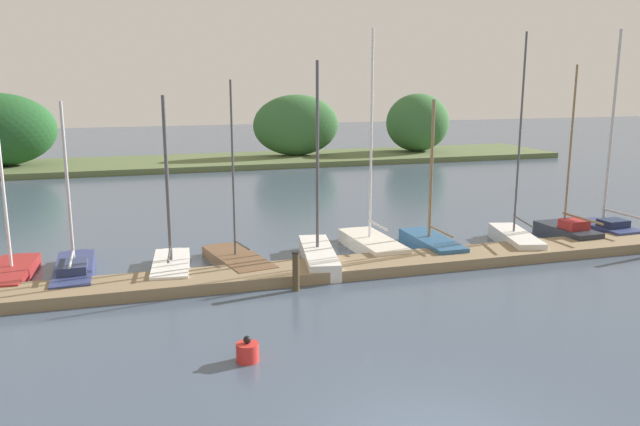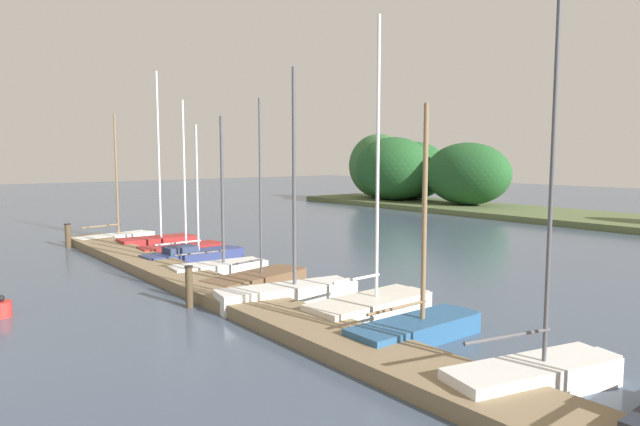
{
  "view_description": "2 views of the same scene",
  "coord_description": "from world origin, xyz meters",
  "px_view_note": "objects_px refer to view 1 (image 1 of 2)",
  "views": [
    {
      "loc": [
        -4.75,
        -8.6,
        6.22
      ],
      "look_at": [
        1.68,
        12.5,
        1.54
      ],
      "focal_mm": 35.48,
      "sensor_mm": 36.0,
      "label": 1
    },
    {
      "loc": [
        14.35,
        2.15,
        4.33
      ],
      "look_at": [
        1.32,
        12.47,
        2.61
      ],
      "focal_mm": 31.34,
      "sensor_mm": 36.0,
      "label": 2
    }
  ],
  "objects_px": {
    "sailboat_8": "(430,241)",
    "mooring_piling_1": "(296,271)",
    "sailboat_7": "(371,242)",
    "sailboat_9": "(514,237)",
    "sailboat_4": "(171,263)",
    "sailboat_10": "(566,230)",
    "sailboat_5": "(237,259)",
    "channel_buoy_0": "(247,352)",
    "sailboat_3": "(74,269)",
    "sailboat_2": "(11,270)",
    "sailboat_11": "(605,224)",
    "sailboat_6": "(318,253)"
  },
  "relations": [
    {
      "from": "sailboat_9",
      "to": "mooring_piling_1",
      "type": "bearing_deg",
      "value": 119.77
    },
    {
      "from": "sailboat_3",
      "to": "mooring_piling_1",
      "type": "height_order",
      "value": "sailboat_3"
    },
    {
      "from": "sailboat_3",
      "to": "sailboat_11",
      "type": "distance_m",
      "value": 20.23
    },
    {
      "from": "sailboat_3",
      "to": "channel_buoy_0",
      "type": "height_order",
      "value": "sailboat_3"
    },
    {
      "from": "sailboat_4",
      "to": "sailboat_9",
      "type": "bearing_deg",
      "value": -85.22
    },
    {
      "from": "sailboat_10",
      "to": "channel_buoy_0",
      "type": "relative_size",
      "value": 11.23
    },
    {
      "from": "channel_buoy_0",
      "to": "sailboat_5",
      "type": "bearing_deg",
      "value": 82.27
    },
    {
      "from": "sailboat_3",
      "to": "sailboat_7",
      "type": "bearing_deg",
      "value": -89.01
    },
    {
      "from": "sailboat_2",
      "to": "sailboat_5",
      "type": "xyz_separation_m",
      "value": [
        7.08,
        -0.55,
        -0.06
      ]
    },
    {
      "from": "sailboat_5",
      "to": "sailboat_8",
      "type": "distance_m",
      "value": 7.22
    },
    {
      "from": "sailboat_9",
      "to": "mooring_piling_1",
      "type": "height_order",
      "value": "sailboat_9"
    },
    {
      "from": "sailboat_4",
      "to": "sailboat_7",
      "type": "xyz_separation_m",
      "value": [
        7.26,
        0.71,
        0.01
      ]
    },
    {
      "from": "sailboat_2",
      "to": "sailboat_11",
      "type": "height_order",
      "value": "sailboat_11"
    },
    {
      "from": "sailboat_9",
      "to": "sailboat_10",
      "type": "relative_size",
      "value": 1.17
    },
    {
      "from": "sailboat_8",
      "to": "mooring_piling_1",
      "type": "bearing_deg",
      "value": 117.47
    },
    {
      "from": "sailboat_4",
      "to": "mooring_piling_1",
      "type": "bearing_deg",
      "value": -123.77
    },
    {
      "from": "sailboat_7",
      "to": "sailboat_9",
      "type": "relative_size",
      "value": 1.01
    },
    {
      "from": "sailboat_4",
      "to": "sailboat_10",
      "type": "bearing_deg",
      "value": -84.27
    },
    {
      "from": "sailboat_5",
      "to": "channel_buoy_0",
      "type": "height_order",
      "value": "sailboat_5"
    },
    {
      "from": "channel_buoy_0",
      "to": "mooring_piling_1",
      "type": "bearing_deg",
      "value": 62.4
    },
    {
      "from": "mooring_piling_1",
      "to": "sailboat_3",
      "type": "bearing_deg",
      "value": 153.16
    },
    {
      "from": "sailboat_11",
      "to": "mooring_piling_1",
      "type": "bearing_deg",
      "value": 99.71
    },
    {
      "from": "sailboat_2",
      "to": "sailboat_7",
      "type": "height_order",
      "value": "sailboat_7"
    },
    {
      "from": "mooring_piling_1",
      "to": "sailboat_2",
      "type": "bearing_deg",
      "value": 156.19
    },
    {
      "from": "mooring_piling_1",
      "to": "sailboat_4",
      "type": "bearing_deg",
      "value": 140.1
    },
    {
      "from": "sailboat_6",
      "to": "sailboat_10",
      "type": "height_order",
      "value": "sailboat_6"
    },
    {
      "from": "sailboat_3",
      "to": "sailboat_4",
      "type": "relative_size",
      "value": 0.97
    },
    {
      "from": "sailboat_4",
      "to": "sailboat_2",
      "type": "bearing_deg",
      "value": 86.89
    },
    {
      "from": "sailboat_10",
      "to": "mooring_piling_1",
      "type": "xyz_separation_m",
      "value": [
        -11.73,
        -2.78,
        0.22
      ]
    },
    {
      "from": "sailboat_10",
      "to": "channel_buoy_0",
      "type": "xyz_separation_m",
      "value": [
        -14.01,
        -7.15,
        -0.17
      ]
    },
    {
      "from": "sailboat_8",
      "to": "sailboat_9",
      "type": "distance_m",
      "value": 3.34
    },
    {
      "from": "sailboat_5",
      "to": "channel_buoy_0",
      "type": "xyz_separation_m",
      "value": [
        -1.02,
        -7.5,
        -0.01
      ]
    },
    {
      "from": "sailboat_7",
      "to": "sailboat_3",
      "type": "bearing_deg",
      "value": 90.02
    },
    {
      "from": "sailboat_2",
      "to": "channel_buoy_0",
      "type": "height_order",
      "value": "sailboat_2"
    },
    {
      "from": "sailboat_4",
      "to": "channel_buoy_0",
      "type": "relative_size",
      "value": 9.53
    },
    {
      "from": "sailboat_8",
      "to": "mooring_piling_1",
      "type": "xyz_separation_m",
      "value": [
        -5.95,
        -3.03,
        0.28
      ]
    },
    {
      "from": "sailboat_4",
      "to": "channel_buoy_0",
      "type": "distance_m",
      "value": 7.35
    },
    {
      "from": "sailboat_3",
      "to": "sailboat_9",
      "type": "distance_m",
      "value": 15.72
    },
    {
      "from": "sailboat_7",
      "to": "sailboat_5",
      "type": "bearing_deg",
      "value": 93.42
    },
    {
      "from": "sailboat_7",
      "to": "sailboat_10",
      "type": "bearing_deg",
      "value": -97.73
    },
    {
      "from": "sailboat_9",
      "to": "sailboat_10",
      "type": "bearing_deg",
      "value": -71.39
    },
    {
      "from": "sailboat_11",
      "to": "channel_buoy_0",
      "type": "bearing_deg",
      "value": 112.06
    },
    {
      "from": "sailboat_5",
      "to": "sailboat_10",
      "type": "distance_m",
      "value": 13.0
    },
    {
      "from": "sailboat_3",
      "to": "channel_buoy_0",
      "type": "bearing_deg",
      "value": -152.2
    },
    {
      "from": "sailboat_2",
      "to": "sailboat_6",
      "type": "bearing_deg",
      "value": -93.19
    },
    {
      "from": "sailboat_3",
      "to": "sailboat_8",
      "type": "height_order",
      "value": "sailboat_3"
    },
    {
      "from": "sailboat_2",
      "to": "sailboat_3",
      "type": "height_order",
      "value": "sailboat_2"
    },
    {
      "from": "sailboat_3",
      "to": "sailboat_11",
      "type": "relative_size",
      "value": 0.69
    },
    {
      "from": "channel_buoy_0",
      "to": "sailboat_9",
      "type": "bearing_deg",
      "value": 31.08
    },
    {
      "from": "sailboat_4",
      "to": "sailboat_10",
      "type": "height_order",
      "value": "sailboat_10"
    }
  ]
}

